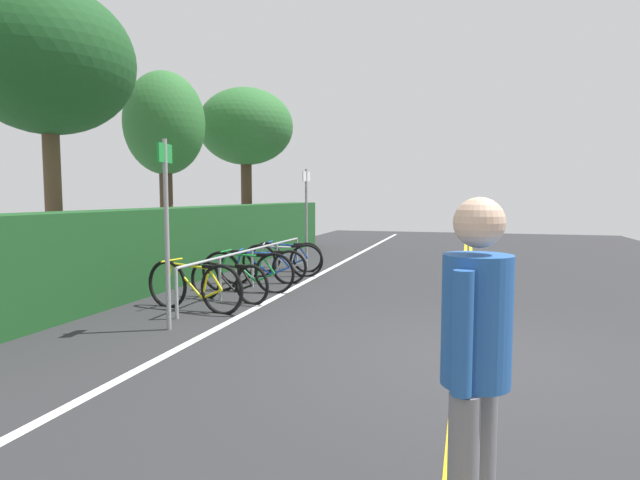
{
  "coord_description": "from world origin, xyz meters",
  "views": [
    {
      "loc": [
        -5.6,
        0.01,
        1.74
      ],
      "look_at": [
        3.42,
        2.61,
        0.94
      ],
      "focal_mm": 29.05,
      "sensor_mm": 36.0,
      "label": 1
    }
  ],
  "objects_px": {
    "bicycle_3": "(263,267)",
    "tree_mid": "(47,62)",
    "bike_rack": "(252,258)",
    "sign_post_far": "(306,209)",
    "tree_extra": "(246,128)",
    "bicycle_1": "(228,281)",
    "bicycle_2": "(248,272)",
    "pedestrian": "(476,355)",
    "bicycle_4": "(283,260)",
    "tree_far_right": "(165,125)",
    "bicycle_0": "(194,286)",
    "sign_post_near": "(166,217)",
    "bicycle_5": "(287,257)"
  },
  "relations": [
    {
      "from": "bicycle_0",
      "to": "tree_far_right",
      "type": "distance_m",
      "value": 7.03
    },
    {
      "from": "bicycle_3",
      "to": "pedestrian",
      "type": "xyz_separation_m",
      "value": [
        -7.02,
        -3.95,
        0.67
      ]
    },
    {
      "from": "bicycle_2",
      "to": "bicycle_4",
      "type": "xyz_separation_m",
      "value": [
        1.82,
        -0.01,
        -0.01
      ]
    },
    {
      "from": "bicycle_2",
      "to": "pedestrian",
      "type": "bearing_deg",
      "value": -147.59
    },
    {
      "from": "bicycle_1",
      "to": "bicycle_2",
      "type": "bearing_deg",
      "value": 2.28
    },
    {
      "from": "bicycle_3",
      "to": "bicycle_5",
      "type": "relative_size",
      "value": 1.04
    },
    {
      "from": "bike_rack",
      "to": "sign_post_far",
      "type": "relative_size",
      "value": 2.25
    },
    {
      "from": "bicycle_1",
      "to": "bicycle_0",
      "type": "bearing_deg",
      "value": 166.73
    },
    {
      "from": "bicycle_5",
      "to": "pedestrian",
      "type": "xyz_separation_m",
      "value": [
        -8.7,
        -4.05,
        0.67
      ]
    },
    {
      "from": "bicycle_5",
      "to": "tree_extra",
      "type": "relative_size",
      "value": 0.32
    },
    {
      "from": "bicycle_3",
      "to": "tree_extra",
      "type": "bearing_deg",
      "value": 26.83
    },
    {
      "from": "bicycle_0",
      "to": "bicycle_5",
      "type": "relative_size",
      "value": 1.09
    },
    {
      "from": "bike_rack",
      "to": "bicycle_0",
      "type": "bearing_deg",
      "value": 178.71
    },
    {
      "from": "bicycle_0",
      "to": "sign_post_far",
      "type": "relative_size",
      "value": 0.75
    },
    {
      "from": "sign_post_far",
      "to": "tree_extra",
      "type": "distance_m",
      "value": 5.01
    },
    {
      "from": "sign_post_near",
      "to": "tree_extra",
      "type": "bearing_deg",
      "value": 18.19
    },
    {
      "from": "bicycle_3",
      "to": "tree_far_right",
      "type": "bearing_deg",
      "value": 56.11
    },
    {
      "from": "bike_rack",
      "to": "sign_post_far",
      "type": "height_order",
      "value": "sign_post_far"
    },
    {
      "from": "bicycle_4",
      "to": "pedestrian",
      "type": "relative_size",
      "value": 0.97
    },
    {
      "from": "bicycle_3",
      "to": "tree_extra",
      "type": "xyz_separation_m",
      "value": [
        5.74,
        2.9,
        3.53
      ]
    },
    {
      "from": "pedestrian",
      "to": "sign_post_near",
      "type": "height_order",
      "value": "sign_post_near"
    },
    {
      "from": "bicycle_5",
      "to": "pedestrian",
      "type": "relative_size",
      "value": 0.95
    },
    {
      "from": "bicycle_4",
      "to": "pedestrian",
      "type": "height_order",
      "value": "pedestrian"
    },
    {
      "from": "bicycle_1",
      "to": "tree_extra",
      "type": "height_order",
      "value": "tree_extra"
    },
    {
      "from": "bicycle_0",
      "to": "tree_far_right",
      "type": "xyz_separation_m",
      "value": [
        5.07,
        3.67,
        3.2
      ]
    },
    {
      "from": "bike_rack",
      "to": "bicycle_3",
      "type": "height_order",
      "value": "bike_rack"
    },
    {
      "from": "bicycle_3",
      "to": "tree_mid",
      "type": "distance_m",
      "value": 5.49
    },
    {
      "from": "pedestrian",
      "to": "tree_mid",
      "type": "bearing_deg",
      "value": 53.85
    },
    {
      "from": "sign_post_near",
      "to": "tree_far_right",
      "type": "height_order",
      "value": "tree_far_right"
    },
    {
      "from": "bicycle_0",
      "to": "bicycle_3",
      "type": "distance_m",
      "value": 2.55
    },
    {
      "from": "bicycle_5",
      "to": "tree_extra",
      "type": "distance_m",
      "value": 6.07
    },
    {
      "from": "pedestrian",
      "to": "tree_extra",
      "type": "xyz_separation_m",
      "value": [
        12.76,
        6.86,
        2.86
      ]
    },
    {
      "from": "bicycle_2",
      "to": "bicycle_3",
      "type": "distance_m",
      "value": 0.9
    },
    {
      "from": "bicycle_2",
      "to": "bicycle_4",
      "type": "distance_m",
      "value": 1.82
    },
    {
      "from": "bicycle_2",
      "to": "tree_far_right",
      "type": "relative_size",
      "value": 0.36
    },
    {
      "from": "sign_post_far",
      "to": "bike_rack",
      "type": "bearing_deg",
      "value": 177.46
    },
    {
      "from": "bicycle_3",
      "to": "tree_far_right",
      "type": "xyz_separation_m",
      "value": [
        2.52,
        3.76,
        3.23
      ]
    },
    {
      "from": "sign_post_far",
      "to": "tree_mid",
      "type": "height_order",
      "value": "tree_mid"
    },
    {
      "from": "tree_far_right",
      "to": "pedestrian",
      "type": "bearing_deg",
      "value": -141.06
    },
    {
      "from": "pedestrian",
      "to": "sign_post_near",
      "type": "bearing_deg",
      "value": 48.32
    },
    {
      "from": "bike_rack",
      "to": "sign_post_near",
      "type": "bearing_deg",
      "value": -176.04
    },
    {
      "from": "bicycle_1",
      "to": "bicycle_3",
      "type": "xyz_separation_m",
      "value": [
        1.76,
        0.1,
        0.01
      ]
    },
    {
      "from": "bicycle_4",
      "to": "bicycle_1",
      "type": "bearing_deg",
      "value": -179.58
    },
    {
      "from": "bike_rack",
      "to": "sign_post_far",
      "type": "bearing_deg",
      "value": -2.54
    },
    {
      "from": "bike_rack",
      "to": "tree_far_right",
      "type": "distance_m",
      "value": 5.64
    },
    {
      "from": "bicycle_1",
      "to": "bicycle_3",
      "type": "relative_size",
      "value": 0.95
    },
    {
      "from": "bike_rack",
      "to": "tree_far_right",
      "type": "height_order",
      "value": "tree_far_right"
    },
    {
      "from": "bicycle_2",
      "to": "sign_post_far",
      "type": "relative_size",
      "value": 0.75
    },
    {
      "from": "bike_rack",
      "to": "tree_extra",
      "type": "height_order",
      "value": "tree_extra"
    },
    {
      "from": "bicycle_4",
      "to": "tree_mid",
      "type": "xyz_separation_m",
      "value": [
        -2.41,
        3.7,
        3.84
      ]
    }
  ]
}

